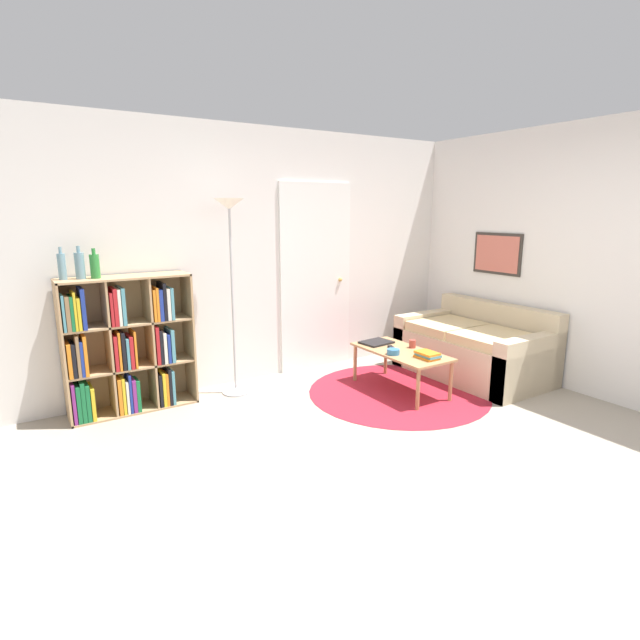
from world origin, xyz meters
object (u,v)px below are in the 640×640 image
at_px(bookshelf, 125,348).
at_px(laptop, 376,342).
at_px(coffee_table, 401,355).
at_px(bottle_middle, 80,265).
at_px(bowl, 393,352).
at_px(bottle_left, 62,266).
at_px(cup, 412,344).
at_px(couch, 476,349).
at_px(bottle_right, 95,266).
at_px(floor_lamp, 230,237).

relative_size(bookshelf, laptop, 3.68).
distance_m(coffee_table, bottle_middle, 3.01).
distance_m(bowl, bottle_middle, 2.88).
relative_size(coffee_table, bottle_left, 3.86).
height_order(bowl, cup, cup).
distance_m(couch, cup, 0.89).
bearing_deg(bottle_left, laptop, -12.49).
xyz_separation_m(cup, bottle_left, (-2.99, 0.95, 0.87)).
height_order(cup, bottle_left, bottle_left).
relative_size(coffee_table, cup, 12.80).
height_order(coffee_table, laptop, laptop).
height_order(laptop, bottle_right, bottle_right).
bearing_deg(laptop, bottle_left, 167.51).
bearing_deg(bottle_middle, cup, -17.95).
height_order(cup, bottle_right, bottle_right).
bearing_deg(floor_lamp, bowl, -34.97).
xyz_separation_m(floor_lamp, couch, (2.45, -0.89, -1.24)).
height_order(floor_lamp, bottle_left, floor_lamp).
xyz_separation_m(couch, bottle_right, (-3.62, 0.99, 1.04)).
bearing_deg(bottle_right, laptop, -12.68).
distance_m(bowl, cup, 0.33).
relative_size(bookshelf, bottle_left, 4.56).
height_order(bookshelf, couch, bookshelf).
height_order(coffee_table, bowl, bowl).
height_order(couch, cup, couch).
relative_size(bookshelf, cup, 15.12).
bearing_deg(bottle_left, bottle_middle, -9.74).
bearing_deg(cup, coffee_table, -174.38).
bearing_deg(bottle_left, bookshelf, -4.47).
height_order(couch, laptop, couch).
xyz_separation_m(floor_lamp, bottle_middle, (-1.28, 0.12, -0.20)).
xyz_separation_m(bowl, cup, (0.32, 0.08, 0.01)).
distance_m(bottle_left, bottle_right, 0.25).
bearing_deg(couch, bottle_right, 164.68).
bearing_deg(bookshelf, coffee_table, -21.18).
bearing_deg(bottle_right, couch, -15.32).
xyz_separation_m(couch, bowl, (-1.19, 0.01, 0.16)).
bearing_deg(bottle_left, bowl, -21.04).
distance_m(coffee_table, bowl, 0.18).
relative_size(floor_lamp, bottle_left, 7.04).
distance_m(floor_lamp, bottle_right, 1.19).
height_order(bottle_left, bottle_middle, bottle_middle).
distance_m(cup, bottle_right, 3.03).
bearing_deg(couch, cup, 174.33).
bearing_deg(bowl, coffee_table, 22.04).
height_order(bookshelf, coffee_table, bookshelf).
bearing_deg(bookshelf, cup, -19.60).
height_order(cup, bottle_middle, bottle_middle).
xyz_separation_m(couch, cup, (-0.87, 0.09, 0.17)).
bearing_deg(coffee_table, couch, -3.86).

